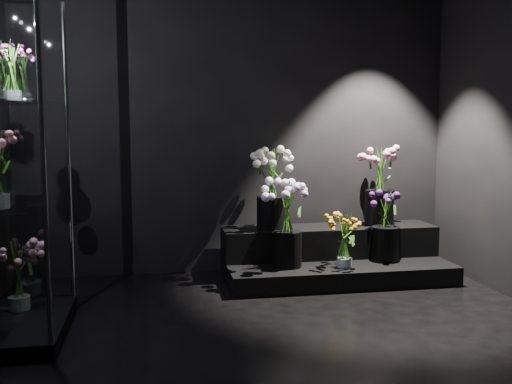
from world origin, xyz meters
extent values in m
plane|color=black|center=(0.00, 0.00, 0.00)|extent=(4.00, 4.00, 0.00)
plane|color=black|center=(0.00, 2.00, 1.40)|extent=(4.00, 0.00, 4.00)
plane|color=black|center=(0.00, -2.00, 1.40)|extent=(4.00, 0.00, 4.00)
cube|color=black|center=(0.81, 1.51, 0.08)|extent=(1.97, 0.88, 0.16)
cube|color=black|center=(0.81, 1.73, 0.30)|extent=(1.97, 0.44, 0.27)
cube|color=black|center=(-1.68, 0.56, 0.05)|extent=(0.61, 1.01, 0.10)
cube|color=white|center=(-1.68, 0.56, 0.86)|extent=(0.55, 0.95, 0.01)
cube|color=white|center=(-1.68, 0.56, 1.52)|extent=(0.55, 0.95, 0.01)
cylinder|color=white|center=(0.80, 1.27, 0.28)|extent=(0.14, 0.14, 0.23)
cylinder|color=black|center=(0.33, 1.38, 0.32)|extent=(0.24, 0.24, 0.31)
cylinder|color=black|center=(1.24, 1.44, 0.32)|extent=(0.24, 0.24, 0.31)
cylinder|color=black|center=(0.25, 1.69, 0.59)|extent=(0.27, 0.27, 0.30)
cylinder|color=black|center=(1.29, 1.71, 0.60)|extent=(0.27, 0.27, 0.33)
cylinder|color=white|center=(-1.68, 0.73, 1.62)|extent=(0.12, 0.12, 0.20)
cylinder|color=white|center=(-1.71, 0.77, 0.24)|extent=(0.16, 0.16, 0.27)
camera|label=1|loc=(-0.78, -3.27, 1.36)|focal=40.00mm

